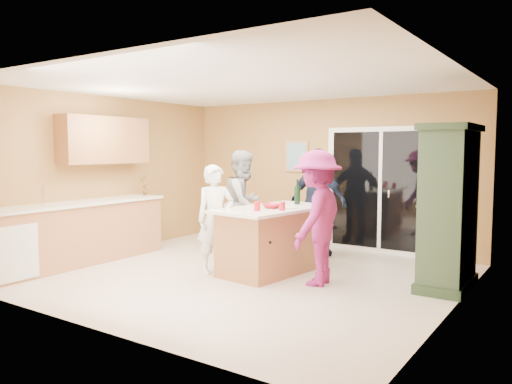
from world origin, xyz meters
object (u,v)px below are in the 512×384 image
Objects in this scene: woman_grey at (244,204)px; woman_navy at (318,203)px; woman_white at (216,219)px; green_hutch at (449,209)px; kitchen_island at (273,242)px; woman_magenta at (317,218)px.

woman_navy is (0.98, 0.68, 0.02)m from woman_grey.
woman_navy reaches higher than woman_grey.
green_hutch is at bearing -41.57° from woman_white.
woman_navy is (0.06, 1.27, 0.44)m from kitchen_island.
woman_magenta is at bearing 122.74° from woman_navy.
woman_navy is 1.68m from woman_magenta.
woman_grey reaches higher than woman_white.
kitchen_island is 0.95m from woman_magenta.
woman_white is 0.89× the size of woman_grey.
woman_grey is 0.99× the size of woman_magenta.
woman_white is at bearing 74.49° from woman_navy.
woman_white is 0.88× the size of woman_magenta.
kitchen_island is 1.17m from woman_grey.
green_hutch is at bearing 167.07° from woman_navy.
woman_white is at bearing -85.58° from woman_magenta.
woman_magenta is at bearing -121.63° from woman_grey.
woman_grey is 1.91m from woman_magenta.
green_hutch is at bearing 111.79° from woman_magenta.
woman_white is at bearing -171.86° from woman_grey.
woman_navy is at bearing 160.72° from green_hutch.
green_hutch is (2.25, 0.51, 0.56)m from kitchen_island.
green_hutch is 1.62m from woman_magenta.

